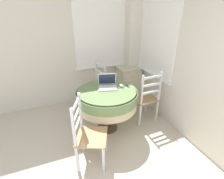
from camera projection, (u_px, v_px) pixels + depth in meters
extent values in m
cube|color=beige|center=(30.00, 48.00, 3.30)|extent=(4.44, 0.06, 2.55)
cube|color=white|center=(101.00, 33.00, 3.64)|extent=(1.10, 0.01, 1.42)
cube|color=white|center=(102.00, 66.00, 3.93)|extent=(1.18, 0.07, 0.02)
cube|color=white|center=(157.00, 37.00, 3.22)|extent=(0.01, 1.10, 1.42)
cube|color=white|center=(152.00, 73.00, 3.53)|extent=(0.07, 1.18, 0.02)
cube|color=beige|center=(132.00, 42.00, 3.85)|extent=(0.28, 0.28, 2.55)
cylinder|color=#4C3D2D|center=(107.00, 127.00, 3.17)|extent=(0.36, 0.36, 0.03)
cylinder|color=#4C3D2D|center=(107.00, 110.00, 3.01)|extent=(0.11, 0.11, 0.71)
cylinder|color=beige|center=(107.00, 99.00, 2.92)|extent=(0.99, 0.99, 0.29)
cylinder|color=#6B8451|center=(107.00, 96.00, 2.89)|extent=(1.02, 1.02, 0.16)
cylinder|color=#6B8451|center=(107.00, 91.00, 2.85)|extent=(0.96, 0.96, 0.02)
cube|color=silver|center=(108.00, 88.00, 2.91)|extent=(0.36, 0.29, 0.02)
cube|color=silver|center=(108.00, 87.00, 2.91)|extent=(0.30, 0.19, 0.00)
cube|color=silver|center=(107.00, 79.00, 2.97)|extent=(0.31, 0.13, 0.21)
cube|color=#192338|center=(107.00, 79.00, 2.96)|extent=(0.28, 0.11, 0.18)
ellipsoid|color=silver|center=(121.00, 86.00, 2.95)|extent=(0.06, 0.10, 0.05)
cube|color=#B2B7BC|center=(127.00, 86.00, 2.98)|extent=(0.10, 0.13, 0.01)
cube|color=black|center=(127.00, 86.00, 2.98)|extent=(0.08, 0.09, 0.00)
cube|color=#A87F51|center=(94.00, 89.00, 3.62)|extent=(0.47, 0.50, 0.02)
cube|color=silver|center=(83.00, 97.00, 3.77)|extent=(0.04, 0.04, 0.43)
cube|color=silver|center=(91.00, 105.00, 3.49)|extent=(0.04, 0.04, 0.43)
cube|color=silver|center=(97.00, 94.00, 3.94)|extent=(0.04, 0.04, 0.43)
cube|color=silver|center=(106.00, 100.00, 3.66)|extent=(0.04, 0.04, 0.43)
cube|color=silver|center=(96.00, 72.00, 3.72)|extent=(0.04, 0.04, 0.54)
cube|color=silver|center=(105.00, 78.00, 3.44)|extent=(0.04, 0.04, 0.54)
cube|color=silver|center=(100.00, 65.00, 3.49)|extent=(0.10, 0.37, 0.04)
cube|color=silver|center=(101.00, 72.00, 3.55)|extent=(0.10, 0.37, 0.04)
cube|color=silver|center=(101.00, 79.00, 3.61)|extent=(0.10, 0.37, 0.04)
cube|color=#A87F51|center=(144.00, 98.00, 3.28)|extent=(0.45, 0.42, 0.02)
cube|color=silver|center=(146.00, 102.00, 3.58)|extent=(0.04, 0.04, 0.43)
cube|color=silver|center=(130.00, 106.00, 3.44)|extent=(0.04, 0.04, 0.43)
cube|color=silver|center=(157.00, 111.00, 3.30)|extent=(0.04, 0.04, 0.43)
cube|color=silver|center=(140.00, 115.00, 3.16)|extent=(0.04, 0.04, 0.43)
cube|color=silver|center=(160.00, 86.00, 3.08)|extent=(0.03, 0.03, 0.54)
cube|color=silver|center=(142.00, 90.00, 2.94)|extent=(0.03, 0.03, 0.54)
cube|color=silver|center=(152.00, 77.00, 2.92)|extent=(0.38, 0.04, 0.04)
cube|color=silver|center=(151.00, 85.00, 2.98)|extent=(0.38, 0.04, 0.04)
cube|color=silver|center=(151.00, 92.00, 3.05)|extent=(0.38, 0.04, 0.04)
cube|color=#A87F51|center=(92.00, 137.00, 2.32)|extent=(0.54, 0.55, 0.02)
cube|color=silver|center=(104.00, 160.00, 2.24)|extent=(0.04, 0.04, 0.43)
cube|color=silver|center=(106.00, 140.00, 2.58)|extent=(0.04, 0.04, 0.43)
cube|color=silver|center=(77.00, 159.00, 2.26)|extent=(0.04, 0.04, 0.43)
cube|color=silver|center=(83.00, 139.00, 2.60)|extent=(0.04, 0.04, 0.43)
cube|color=silver|center=(74.00, 128.00, 2.04)|extent=(0.04, 0.04, 0.54)
cube|color=silver|center=(80.00, 111.00, 2.38)|extent=(0.04, 0.04, 0.54)
cube|color=silver|center=(76.00, 105.00, 2.12)|extent=(0.17, 0.35, 0.04)
cube|color=silver|center=(77.00, 114.00, 2.18)|extent=(0.17, 0.35, 0.04)
cube|color=silver|center=(78.00, 124.00, 2.24)|extent=(0.17, 0.35, 0.04)
cube|color=beige|center=(128.00, 83.00, 4.10)|extent=(0.46, 0.44, 0.74)
cube|color=beige|center=(129.00, 67.00, 3.93)|extent=(0.48, 0.47, 0.02)
cube|color=beige|center=(133.00, 76.00, 3.80)|extent=(0.41, 0.01, 0.21)
sphere|color=olive|center=(133.00, 76.00, 3.80)|extent=(0.02, 0.02, 0.02)
cube|color=beige|center=(132.00, 86.00, 3.91)|extent=(0.41, 0.01, 0.21)
sphere|color=olive|center=(133.00, 87.00, 3.91)|extent=(0.02, 0.02, 0.02)
cube|color=beige|center=(132.00, 96.00, 4.02)|extent=(0.41, 0.01, 0.21)
sphere|color=olive|center=(132.00, 96.00, 4.01)|extent=(0.02, 0.02, 0.02)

